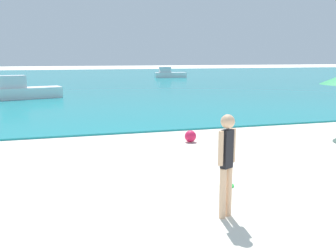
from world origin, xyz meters
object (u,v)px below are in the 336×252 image
object	(u,v)px
person_standing	(227,160)
boat_near	(23,90)
boat_far	(169,74)
frisbee	(227,186)
beach_ball	(190,136)

from	to	relation	value
person_standing	boat_near	distance (m)	18.32
person_standing	boat_far	world-z (taller)	person_standing
frisbee	person_standing	bearing A→B (deg)	-116.26
person_standing	boat_near	bearing A→B (deg)	-102.68
person_standing	beach_ball	bearing A→B (deg)	-130.05
boat_far	beach_ball	bearing A→B (deg)	-100.04
person_standing	boat_far	xyz separation A→B (m)	(9.74, 36.42, -0.43)
frisbee	beach_ball	world-z (taller)	beach_ball
beach_ball	boat_far	bearing A→B (deg)	74.79
frisbee	beach_ball	bearing A→B (deg)	81.22
boat_near	beach_ball	size ratio (longest dim) A/B	12.08
frisbee	beach_ball	xyz separation A→B (m)	(0.57, 3.71, 0.16)
boat_near	boat_far	distance (m)	23.40
person_standing	frisbee	world-z (taller)	person_standing
frisbee	boat_far	size ratio (longest dim) A/B	0.07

